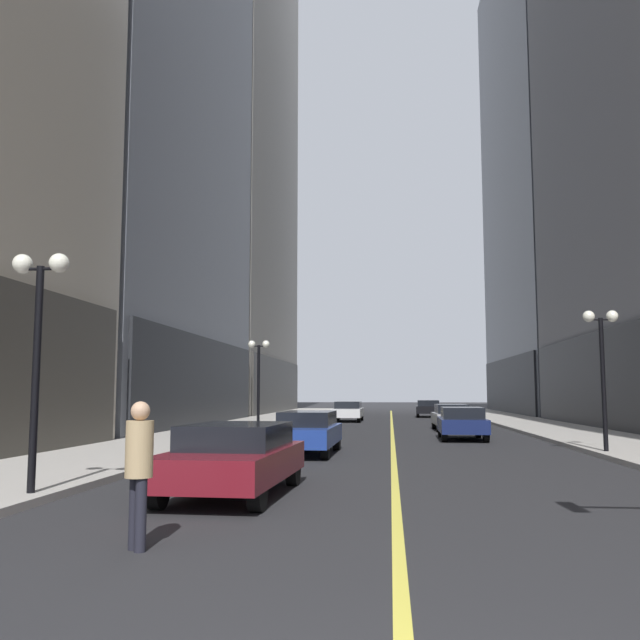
{
  "coord_description": "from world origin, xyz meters",
  "views": [
    {
      "loc": [
        -0.08,
        -3.21,
        1.91
      ],
      "look_at": [
        -3.87,
        33.71,
        5.87
      ],
      "focal_mm": 38.25,
      "sensor_mm": 36.0,
      "label": 1
    }
  ],
  "objects_px": {
    "pedestrian_in_tan_trench": "(139,462)",
    "street_lamp_left_near": "(38,318)",
    "street_lamp_right_mid": "(602,348)",
    "car_maroon": "(234,456)",
    "car_white": "(348,411)",
    "car_black": "(428,408)",
    "car_navy": "(462,422)",
    "car_silver": "(451,416)",
    "street_lamp_left_far": "(259,365)",
    "car_blue": "(307,431)"
  },
  "relations": [
    {
      "from": "street_lamp_left_near",
      "to": "street_lamp_right_mid",
      "type": "bearing_deg",
      "value": 37.94
    },
    {
      "from": "pedestrian_in_tan_trench",
      "to": "street_lamp_right_mid",
      "type": "xyz_separation_m",
      "value": [
        9.56,
        13.41,
        2.2
      ]
    },
    {
      "from": "street_lamp_right_mid",
      "to": "car_white",
      "type": "bearing_deg",
      "value": 111.13
    },
    {
      "from": "car_silver",
      "to": "street_lamp_left_far",
      "type": "xyz_separation_m",
      "value": [
        -9.39,
        -2.82,
        2.54
      ]
    },
    {
      "from": "car_blue",
      "to": "street_lamp_right_mid",
      "type": "height_order",
      "value": "street_lamp_right_mid"
    },
    {
      "from": "car_blue",
      "to": "street_lamp_right_mid",
      "type": "bearing_deg",
      "value": 1.68
    },
    {
      "from": "car_black",
      "to": "street_lamp_left_near",
      "type": "bearing_deg",
      "value": -102.2
    },
    {
      "from": "car_maroon",
      "to": "car_blue",
      "type": "height_order",
      "value": "same"
    },
    {
      "from": "street_lamp_left_near",
      "to": "car_blue",
      "type": "bearing_deg",
      "value": 69.02
    },
    {
      "from": "street_lamp_right_mid",
      "to": "pedestrian_in_tan_trench",
      "type": "bearing_deg",
      "value": -125.47
    },
    {
      "from": "car_navy",
      "to": "car_maroon",
      "type": "bearing_deg",
      "value": -110.25
    },
    {
      "from": "car_navy",
      "to": "pedestrian_in_tan_trench",
      "type": "relative_size",
      "value": 2.34
    },
    {
      "from": "car_blue",
      "to": "street_lamp_left_near",
      "type": "bearing_deg",
      "value": -110.98
    },
    {
      "from": "car_blue",
      "to": "car_black",
      "type": "height_order",
      "value": "same"
    },
    {
      "from": "car_maroon",
      "to": "car_black",
      "type": "xyz_separation_m",
      "value": [
        5.89,
        42.0,
        0.0
      ]
    },
    {
      "from": "car_silver",
      "to": "car_white",
      "type": "xyz_separation_m",
      "value": [
        -5.86,
        10.31,
        0.0
      ]
    },
    {
      "from": "car_blue",
      "to": "car_silver",
      "type": "relative_size",
      "value": 1.09
    },
    {
      "from": "car_silver",
      "to": "street_lamp_left_far",
      "type": "distance_m",
      "value": 10.13
    },
    {
      "from": "street_lamp_right_mid",
      "to": "car_black",
      "type": "bearing_deg",
      "value": 96.05
    },
    {
      "from": "car_maroon",
      "to": "car_white",
      "type": "relative_size",
      "value": 0.97
    },
    {
      "from": "car_navy",
      "to": "car_black",
      "type": "bearing_deg",
      "value": 89.82
    },
    {
      "from": "car_white",
      "to": "car_blue",
      "type": "bearing_deg",
      "value": -89.53
    },
    {
      "from": "car_navy",
      "to": "street_lamp_left_near",
      "type": "bearing_deg",
      "value": -118.8
    },
    {
      "from": "car_maroon",
      "to": "street_lamp_right_mid",
      "type": "bearing_deg",
      "value": 43.64
    },
    {
      "from": "street_lamp_left_near",
      "to": "street_lamp_right_mid",
      "type": "height_order",
      "value": "same"
    },
    {
      "from": "car_navy",
      "to": "pedestrian_in_tan_trench",
      "type": "xyz_separation_m",
      "value": [
        -5.98,
        -20.21,
        0.34
      ]
    },
    {
      "from": "car_silver",
      "to": "pedestrian_in_tan_trench",
      "type": "xyz_separation_m",
      "value": [
        -6.15,
        -27.11,
        0.34
      ]
    },
    {
      "from": "car_navy",
      "to": "car_white",
      "type": "xyz_separation_m",
      "value": [
        -5.69,
        17.21,
        0.0
      ]
    },
    {
      "from": "car_black",
      "to": "street_lamp_left_far",
      "type": "bearing_deg",
      "value": -112.75
    },
    {
      "from": "car_navy",
      "to": "car_white",
      "type": "distance_m",
      "value": 18.13
    },
    {
      "from": "car_blue",
      "to": "pedestrian_in_tan_trench",
      "type": "bearing_deg",
      "value": -92.1
    },
    {
      "from": "car_blue",
      "to": "car_silver",
      "type": "distance_m",
      "value": 15.07
    },
    {
      "from": "pedestrian_in_tan_trench",
      "to": "street_lamp_left_near",
      "type": "xyz_separation_m",
      "value": [
        -3.24,
        3.44,
        2.2
      ]
    },
    {
      "from": "street_lamp_right_mid",
      "to": "car_silver",
      "type": "bearing_deg",
      "value": 103.98
    },
    {
      "from": "car_maroon",
      "to": "street_lamp_right_mid",
      "type": "xyz_separation_m",
      "value": [
        9.39,
        8.96,
        2.54
      ]
    },
    {
      "from": "street_lamp_right_mid",
      "to": "street_lamp_left_far",
      "type": "bearing_deg",
      "value": 139.65
    },
    {
      "from": "street_lamp_left_near",
      "to": "car_maroon",
      "type": "bearing_deg",
      "value": 16.7
    },
    {
      "from": "car_black",
      "to": "street_lamp_left_far",
      "type": "distance_m",
      "value": 24.17
    },
    {
      "from": "car_black",
      "to": "street_lamp_left_far",
      "type": "xyz_separation_m",
      "value": [
        -9.3,
        -22.17,
        2.54
      ]
    },
    {
      "from": "car_white",
      "to": "street_lamp_right_mid",
      "type": "distance_m",
      "value": 25.86
    },
    {
      "from": "car_navy",
      "to": "street_lamp_left_far",
      "type": "bearing_deg",
      "value": 156.1
    },
    {
      "from": "car_navy",
      "to": "car_black",
      "type": "xyz_separation_m",
      "value": [
        0.08,
        26.25,
        0.0
      ]
    },
    {
      "from": "car_maroon",
      "to": "pedestrian_in_tan_trench",
      "type": "distance_m",
      "value": 4.47
    },
    {
      "from": "car_maroon",
      "to": "car_white",
      "type": "xyz_separation_m",
      "value": [
        0.12,
        32.96,
        0.0
      ]
    },
    {
      "from": "car_maroon",
      "to": "car_black",
      "type": "height_order",
      "value": "same"
    },
    {
      "from": "car_maroon",
      "to": "street_lamp_left_near",
      "type": "bearing_deg",
      "value": -163.3
    },
    {
      "from": "street_lamp_left_near",
      "to": "street_lamp_left_far",
      "type": "height_order",
      "value": "same"
    },
    {
      "from": "car_silver",
      "to": "car_maroon",
      "type": "bearing_deg",
      "value": -104.79
    },
    {
      "from": "car_silver",
      "to": "car_blue",
      "type": "bearing_deg",
      "value": -112.08
    },
    {
      "from": "car_maroon",
      "to": "car_white",
      "type": "bearing_deg",
      "value": 89.8
    }
  ]
}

